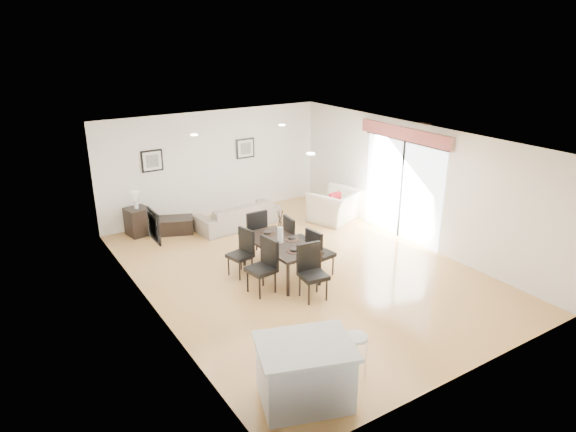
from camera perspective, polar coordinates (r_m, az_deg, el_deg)
ground at (r=10.45m, az=1.42°, el=-6.03°), size 8.00×8.00×0.00m
wall_back at (r=13.29m, az=-8.23°, el=5.76°), size 6.00×0.04×2.70m
wall_front at (r=7.24m, az=19.63°, el=-7.89°), size 6.00×0.04×2.70m
wall_left at (r=8.72m, az=-15.12°, el=-2.54°), size 0.04×8.00×2.70m
wall_right at (r=11.79m, az=13.70°, el=3.53°), size 0.04×8.00×2.70m
ceiling at (r=9.57m, az=1.56°, el=8.64°), size 6.00×8.00×0.02m
sofa at (r=12.63m, az=-5.63°, el=0.13°), size 2.14×0.98×0.61m
armchair at (r=13.01m, az=5.29°, el=1.14°), size 1.50×1.41×0.78m
courtyard_plant_a at (r=14.12m, az=22.19°, el=0.82°), size 0.55×0.48×0.58m
courtyard_plant_b at (r=14.49m, az=17.51°, el=1.94°), size 0.44×0.44×0.62m
dining_table at (r=10.00m, az=-0.86°, el=-3.31°), size 0.91×1.71×0.70m
dining_chair_wnear at (r=9.43m, az=-2.59°, el=-5.19°), size 0.53×0.53×1.03m
dining_chair_wfar at (r=10.12m, az=-5.04°, el=-3.75°), size 0.51×0.51×0.93m
dining_chair_enear at (r=10.00m, az=3.32°, el=-3.83°), size 0.50×0.50×0.98m
dining_chair_efar at (r=10.65m, az=0.62°, el=-2.26°), size 0.48×0.48×0.98m
dining_chair_head at (r=9.24m, az=2.58°, el=-5.80°), size 0.51×0.51×1.02m
dining_chair_foot at (r=10.83m, az=-3.73°, el=-1.68°), size 0.48×0.48×1.05m
vase at (r=9.86m, az=-0.87°, el=-1.49°), size 0.85×1.31×0.66m
coffee_table at (r=12.54m, az=-12.59°, el=-1.02°), size 1.05×0.85×0.36m
side_table at (r=12.58m, az=-16.33°, el=-0.58°), size 0.57×0.57×0.66m
table_lamp at (r=12.39m, az=-16.60°, el=2.01°), size 0.22×0.22×0.42m
cushion at (r=12.79m, az=5.23°, el=1.86°), size 0.35×0.15×0.33m
kitchen_island at (r=6.92m, az=1.89°, el=-16.97°), size 1.46×1.29×0.86m
bar_stool at (r=7.26m, az=7.60°, el=-13.71°), size 0.31×0.31×0.68m
framed_print_back_left at (r=12.64m, az=-14.87°, el=5.94°), size 0.52×0.04×0.52m
framed_print_back_right at (r=13.58m, az=-4.76°, el=7.50°), size 0.52×0.04×0.52m
framed_print_left_wall at (r=8.44m, az=-14.68°, el=-1.07°), size 0.04×0.52×0.52m
sliding_door at (r=11.88m, az=12.64°, el=5.32°), size 0.12×2.70×2.57m
courtyard at (r=14.78m, az=19.79°, el=4.52°), size 6.00×6.00×2.00m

